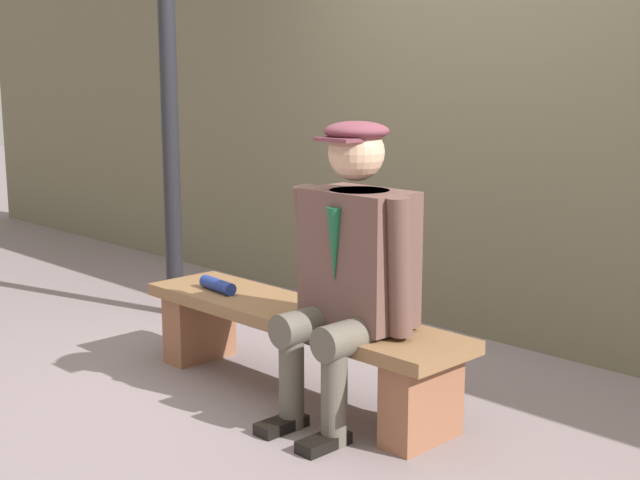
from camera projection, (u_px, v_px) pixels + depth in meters
ground_plane at (297, 394)px, 4.21m from camera, size 30.00×30.00×0.00m
bench at (296, 336)px, 4.15m from camera, size 1.83×0.43×0.42m
seated_man at (351, 261)px, 3.76m from camera, size 0.63×0.60×1.31m
rolled_magazine at (218, 285)px, 4.45m from camera, size 0.26×0.09×0.06m
stadium_wall at (489, 138)px, 5.03m from camera, size 12.00×0.24×2.29m
lamp_post at (167, 30)px, 5.30m from camera, size 0.23×0.23×2.91m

